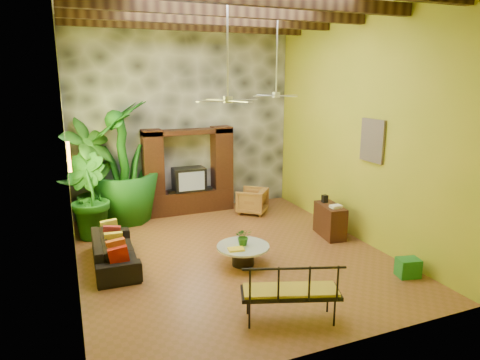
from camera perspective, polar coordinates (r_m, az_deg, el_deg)
name	(u,v)px	position (r m, az deg, el deg)	size (l,w,h in m)	color
ground	(231,254)	(9.06, -1.20, -9.81)	(7.00, 7.00, 0.00)	brown
back_wall	(184,119)	(11.71, -7.53, 8.06)	(6.00, 0.02, 5.00)	#96A224
left_wall	(65,143)	(7.84, -22.26, 4.53)	(0.02, 7.00, 5.00)	#96A224
right_wall	(357,128)	(9.87, 15.30, 6.71)	(0.02, 7.00, 5.00)	#96A224
stone_accent_wall	(184,119)	(11.65, -7.46, 8.04)	(5.98, 0.10, 4.98)	#313338
ceiling_beams	(230,11)	(8.41, -1.37, 21.65)	(5.95, 5.36, 0.22)	#3B2713
entertainment_center	(189,177)	(11.61, -6.84, 0.35)	(2.40, 0.55, 2.30)	black
ceiling_fan_front	(228,88)	(7.88, -1.63, 12.15)	(1.28, 1.28, 1.86)	#B8B7BD
ceiling_fan_back	(276,86)	(10.08, 4.87, 12.40)	(1.28, 1.28, 1.86)	#B8B7BD
wall_art_mask	(69,157)	(8.89, -21.85, 2.90)	(0.06, 0.32, 0.55)	gold
wall_art_painting	(372,141)	(9.41, 17.25, 5.03)	(0.06, 0.70, 0.90)	navy
sofa	(114,251)	(8.80, -16.39, -9.06)	(2.01, 0.79, 0.59)	black
wicker_armchair	(252,201)	(11.57, 1.64, -2.80)	(0.73, 0.75, 0.68)	olive
tall_plant_a	(91,173)	(10.99, -19.27, 0.88)	(1.40, 0.95, 2.66)	#286A1B
tall_plant_b	(87,196)	(10.28, -19.70, -2.05)	(1.07, 0.86, 1.95)	#195A17
tall_plant_c	(123,163)	(11.05, -15.39, 2.26)	(1.71, 1.71, 3.05)	#175917
coffee_table	(243,252)	(8.48, 0.41, -9.63)	(1.03, 1.03, 0.40)	black
centerpiece_plant	(244,236)	(8.40, 0.48, -7.52)	(0.32, 0.27, 0.35)	#245A17
yellow_tray	(236,249)	(8.21, -0.53, -9.22)	(0.30, 0.21, 0.03)	#FAF51B
iron_bench	(293,290)	(6.56, 7.08, -14.30)	(1.56, 1.01, 0.57)	black
side_console	(330,221)	(10.12, 11.89, -5.33)	(0.42, 0.93, 0.74)	#3D1A13
green_bin	(408,268)	(8.63, 21.50, -10.81)	(0.40, 0.30, 0.35)	#1C692D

